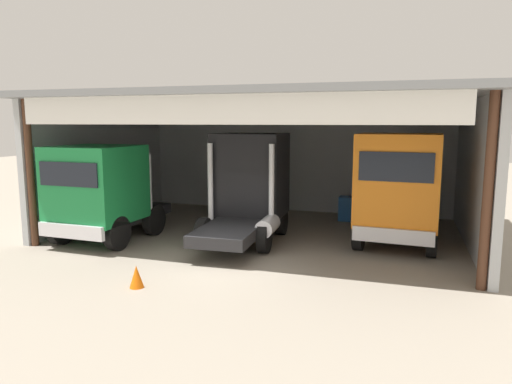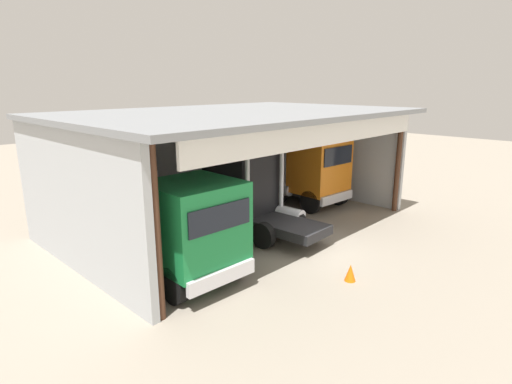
# 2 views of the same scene
# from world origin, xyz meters

# --- Properties ---
(ground_plane) EXTENTS (80.00, 80.00, 0.00)m
(ground_plane) POSITION_xyz_m (0.00, 0.00, 0.00)
(ground_plane) COLOR gray
(ground_plane) RESTS_ON ground
(workshop_shed) EXTENTS (14.65, 9.85, 5.01)m
(workshop_shed) POSITION_xyz_m (0.00, 5.28, 3.50)
(workshop_shed) COLOR #ADB2B7
(workshop_shed) RESTS_ON ground
(truck_green_center_bay) EXTENTS (2.74, 4.67, 3.30)m
(truck_green_center_bay) POSITION_xyz_m (-4.93, 1.27, 1.77)
(truck_green_center_bay) COLOR #197F3D
(truck_green_center_bay) RESTS_ON ground
(truck_black_left_bay) EXTENTS (2.66, 5.32, 3.68)m
(truck_black_left_bay) POSITION_xyz_m (-0.31, 3.32, 1.89)
(truck_black_left_bay) COLOR black
(truck_black_left_bay) RESTS_ON ground
(truck_orange_center_left_bay) EXTENTS (2.74, 4.78, 3.72)m
(truck_orange_center_left_bay) POSITION_xyz_m (4.67, 3.52, 1.94)
(truck_orange_center_left_bay) COLOR orange
(truck_orange_center_left_bay) RESTS_ON ground
(oil_drum) EXTENTS (0.58, 0.58, 0.89)m
(oil_drum) POSITION_xyz_m (-3.08, 8.26, 0.45)
(oil_drum) COLOR #197233
(oil_drum) RESTS_ON ground
(tool_cart) EXTENTS (0.90, 0.60, 1.00)m
(tool_cart) POSITION_xyz_m (2.76, 7.34, 0.50)
(tool_cart) COLOR #1E59A5
(tool_cart) RESTS_ON ground
(traffic_cone) EXTENTS (0.36, 0.36, 0.56)m
(traffic_cone) POSITION_xyz_m (-1.37, -2.32, 0.28)
(traffic_cone) COLOR orange
(traffic_cone) RESTS_ON ground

